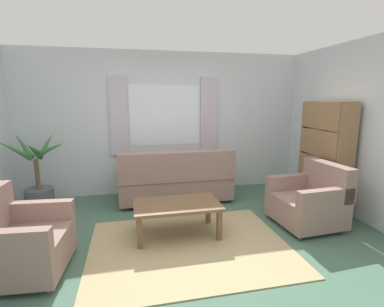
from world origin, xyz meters
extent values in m
plane|color=#476B56|center=(0.00, 0.00, 0.00)|extent=(6.24, 6.24, 0.00)
cube|color=silver|center=(0.00, 2.26, 1.30)|extent=(5.32, 0.12, 2.60)
cube|color=white|center=(0.00, 2.20, 1.45)|extent=(1.30, 0.01, 1.10)
cube|color=silver|center=(-0.83, 2.17, 1.45)|extent=(0.32, 0.06, 1.40)
cube|color=silver|center=(0.83, 2.17, 1.45)|extent=(0.32, 0.06, 1.40)
cube|color=tan|center=(0.00, 0.00, 0.01)|extent=(2.36, 1.82, 0.01)
cube|color=gray|center=(0.09, 1.66, 0.25)|extent=(1.90, 0.80, 0.38)
cube|color=gray|center=(0.09, 1.34, 0.68)|extent=(1.90, 0.20, 0.48)
cube|color=gray|center=(0.96, 1.66, 0.56)|extent=(0.16, 0.80, 0.24)
cube|color=gray|center=(-0.78, 1.66, 0.56)|extent=(0.16, 0.80, 0.24)
cylinder|color=brown|center=(0.94, 1.96, 0.03)|extent=(0.06, 0.06, 0.06)
cylinder|color=brown|center=(-0.76, 1.96, 0.03)|extent=(0.06, 0.06, 0.06)
cylinder|color=brown|center=(0.94, 1.36, 0.03)|extent=(0.06, 0.06, 0.06)
cylinder|color=brown|center=(-0.76, 1.36, 0.03)|extent=(0.06, 0.06, 0.06)
cube|color=gray|center=(-1.74, -0.15, 0.24)|extent=(0.87, 0.90, 0.36)
cube|color=gray|center=(-1.77, -0.51, 0.53)|extent=(0.81, 0.18, 0.22)
cube|color=gray|center=(-1.71, 0.21, 0.53)|extent=(0.81, 0.18, 0.22)
cylinder|color=brown|center=(-1.45, -0.52, 0.03)|extent=(0.05, 0.05, 0.06)
cylinder|color=brown|center=(-1.39, 0.16, 0.03)|extent=(0.05, 0.05, 0.06)
cylinder|color=brown|center=(-2.03, 0.21, 0.03)|extent=(0.05, 0.05, 0.06)
cube|color=gray|center=(1.71, 0.25, 0.24)|extent=(0.85, 0.89, 0.36)
cube|color=gray|center=(2.04, 0.27, 0.65)|extent=(0.24, 0.85, 0.46)
cube|color=gray|center=(1.69, 0.61, 0.53)|extent=(0.81, 0.17, 0.22)
cube|color=gray|center=(1.74, -0.11, 0.53)|extent=(0.81, 0.17, 0.22)
cylinder|color=brown|center=(1.37, 0.57, 0.03)|extent=(0.05, 0.05, 0.06)
cylinder|color=brown|center=(1.42, -0.11, 0.03)|extent=(0.05, 0.05, 0.06)
cylinder|color=brown|center=(2.01, 0.61, 0.03)|extent=(0.05, 0.05, 0.06)
cylinder|color=brown|center=(2.05, -0.07, 0.03)|extent=(0.05, 0.05, 0.06)
cube|color=brown|center=(-0.09, 0.33, 0.42)|extent=(1.10, 0.64, 0.04)
cube|color=brown|center=(-0.58, 0.07, 0.20)|extent=(0.06, 0.06, 0.40)
cube|color=brown|center=(0.40, 0.07, 0.20)|extent=(0.06, 0.06, 0.40)
cube|color=brown|center=(-0.58, 0.59, 0.20)|extent=(0.06, 0.06, 0.40)
cube|color=brown|center=(0.40, 0.59, 0.20)|extent=(0.06, 0.06, 0.40)
cylinder|color=#56565B|center=(-2.12, 1.72, 0.17)|extent=(0.44, 0.44, 0.33)
cylinder|color=brown|center=(-2.12, 1.72, 0.57)|extent=(0.07, 0.07, 0.48)
cone|color=#38753D|center=(-1.88, 1.69, 0.98)|extent=(0.49, 0.17, 0.29)
cone|color=#38753D|center=(-2.01, 1.97, 1.00)|extent=(0.25, 0.47, 0.44)
cone|color=#38753D|center=(-2.34, 1.91, 1.02)|extent=(0.44, 0.43, 0.46)
cone|color=#38753D|center=(-2.35, 1.57, 1.00)|extent=(0.44, 0.36, 0.43)
cone|color=#38753D|center=(-2.05, 1.43, 1.02)|extent=(0.18, 0.60, 0.32)
cube|color=olive|center=(2.38, 0.35, 0.85)|extent=(0.30, 0.04, 1.70)
cube|color=olive|center=(2.38, 1.25, 0.85)|extent=(0.30, 0.04, 1.70)
cube|color=olive|center=(2.24, 0.80, 0.85)|extent=(0.02, 0.90, 1.70)
cube|color=olive|center=(2.38, 0.80, 0.01)|extent=(0.30, 0.86, 0.02)
cube|color=olive|center=(2.38, 0.80, 0.43)|extent=(0.30, 0.86, 0.02)
cube|color=olive|center=(2.38, 0.80, 0.86)|extent=(0.30, 0.86, 0.02)
cube|color=olive|center=(2.38, 0.80, 1.28)|extent=(0.30, 0.86, 0.02)
cube|color=olive|center=(2.38, 0.80, 1.71)|extent=(0.30, 0.86, 0.02)
cube|color=#335199|center=(2.38, 0.44, 0.54)|extent=(0.27, 0.05, 0.19)
cube|color=#335199|center=(2.38, 0.51, 0.54)|extent=(0.28, 0.07, 0.20)
cube|color=#7F478C|center=(2.38, 0.60, 0.58)|extent=(0.26, 0.09, 0.27)
cube|color=#5B8E93|center=(2.38, 0.70, 0.55)|extent=(0.23, 0.09, 0.20)
cube|color=#5B8E93|center=(2.38, 0.79, 0.55)|extent=(0.23, 0.09, 0.21)
camera|label=1|loc=(-0.65, -3.09, 1.77)|focal=26.66mm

